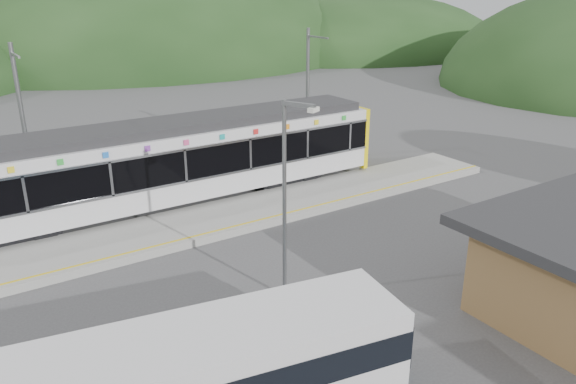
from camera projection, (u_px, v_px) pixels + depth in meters
ground at (285, 246)px, 20.77m from camera, size 120.00×120.00×0.00m
hills at (331, 177)px, 28.10m from camera, size 146.00×149.00×26.00m
platform at (242, 213)px, 23.30m from camera, size 26.00×3.20×0.30m
yellow_line at (258, 220)px, 22.23m from camera, size 26.00×0.10×0.01m
train at (161, 162)px, 23.55m from camera, size 20.44×3.01×3.74m
catenary_mast_west at (24, 128)px, 22.62m from camera, size 0.18×1.80×7.00m
catenary_mast_east at (308, 93)px, 29.81m from camera, size 0.18×1.80×7.00m
lamp_post at (287, 186)px, 16.03m from camera, size 0.54×1.14×6.14m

